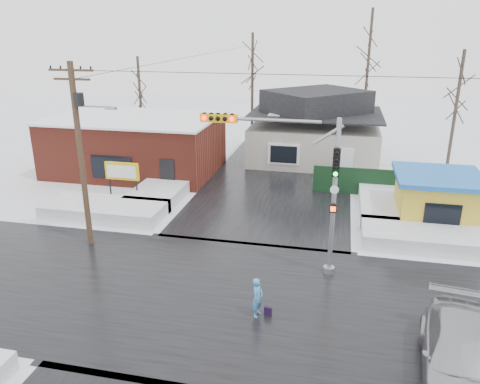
% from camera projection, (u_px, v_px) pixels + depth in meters
% --- Properties ---
extents(ground, '(120.00, 120.00, 0.00)m').
position_uv_depth(ground, '(226.00, 298.00, 19.06)').
color(ground, white).
rests_on(ground, ground).
extents(road_ns, '(10.00, 120.00, 0.02)m').
position_uv_depth(road_ns, '(226.00, 298.00, 19.06)').
color(road_ns, black).
rests_on(road_ns, ground).
extents(road_ew, '(120.00, 10.00, 0.02)m').
position_uv_depth(road_ew, '(226.00, 298.00, 19.06)').
color(road_ew, black).
rests_on(road_ew, ground).
extents(snowbank_nw, '(7.00, 3.00, 0.80)m').
position_uv_depth(snowbank_nw, '(105.00, 210.00, 27.19)').
color(snowbank_nw, white).
rests_on(snowbank_nw, ground).
extents(snowbank_ne, '(7.00, 3.00, 0.80)m').
position_uv_depth(snowbank_ne, '(433.00, 238.00, 23.55)').
color(snowbank_ne, white).
rests_on(snowbank_ne, ground).
extents(snowbank_nside_w, '(3.00, 8.00, 0.80)m').
position_uv_depth(snowbank_nside_w, '(168.00, 185.00, 31.39)').
color(snowbank_nside_w, white).
rests_on(snowbank_nside_w, ground).
extents(snowbank_nside_e, '(3.00, 8.00, 0.80)m').
position_uv_depth(snowbank_nside_e, '(385.00, 201.00, 28.56)').
color(snowbank_nside_e, white).
rests_on(snowbank_nside_e, ground).
extents(traffic_signal, '(6.05, 0.68, 7.00)m').
position_uv_depth(traffic_signal, '(298.00, 174.00, 19.78)').
color(traffic_signal, gray).
rests_on(traffic_signal, ground).
extents(utility_pole, '(3.15, 0.44, 9.00)m').
position_uv_depth(utility_pole, '(81.00, 146.00, 22.18)').
color(utility_pole, '#382619').
rests_on(utility_pole, ground).
extents(brick_building, '(12.20, 8.20, 4.12)m').
position_uv_depth(brick_building, '(136.00, 144.00, 35.32)').
color(brick_building, maroon).
rests_on(brick_building, ground).
extents(marquee_sign, '(2.20, 0.21, 2.55)m').
position_uv_depth(marquee_sign, '(122.00, 172.00, 28.98)').
color(marquee_sign, black).
rests_on(marquee_sign, ground).
extents(house, '(10.40, 8.40, 5.76)m').
position_uv_depth(house, '(315.00, 129.00, 38.03)').
color(house, '#B7B4A5').
rests_on(house, ground).
extents(kiosk, '(4.60, 4.60, 2.88)m').
position_uv_depth(kiosk, '(436.00, 199.00, 25.85)').
color(kiosk, gold).
rests_on(kiosk, ground).
extents(fence, '(8.00, 0.12, 1.80)m').
position_uv_depth(fence, '(375.00, 182.00, 30.34)').
color(fence, black).
rests_on(fence, ground).
extents(tree_far_left, '(3.00, 3.00, 10.00)m').
position_uv_depth(tree_far_left, '(253.00, 57.00, 41.16)').
color(tree_far_left, '#332821').
rests_on(tree_far_left, ground).
extents(tree_far_mid, '(3.00, 3.00, 12.00)m').
position_uv_depth(tree_far_mid, '(370.00, 38.00, 40.45)').
color(tree_far_mid, '#332821').
rests_on(tree_far_mid, ground).
extents(tree_far_right, '(3.00, 3.00, 9.00)m').
position_uv_depth(tree_far_right, '(461.00, 77.00, 32.66)').
color(tree_far_right, '#332821').
rests_on(tree_far_right, ground).
extents(tree_far_west, '(3.00, 3.00, 8.00)m').
position_uv_depth(tree_far_west, '(139.00, 75.00, 41.87)').
color(tree_far_west, '#332821').
rests_on(tree_far_west, ground).
extents(pedestrian, '(0.52, 0.66, 1.57)m').
position_uv_depth(pedestrian, '(257.00, 298.00, 17.63)').
color(pedestrian, '#4484C0').
rests_on(pedestrian, ground).
extents(car, '(3.20, 6.22, 1.72)m').
position_uv_depth(car, '(462.00, 358.00, 14.30)').
color(car, '#A8A8AF').
rests_on(car, ground).
extents(shopping_bag, '(0.30, 0.17, 0.35)m').
position_uv_depth(shopping_bag, '(268.00, 312.00, 17.84)').
color(shopping_bag, black).
rests_on(shopping_bag, ground).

